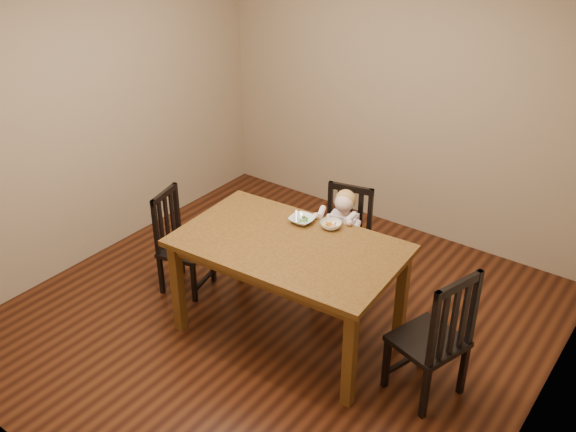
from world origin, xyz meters
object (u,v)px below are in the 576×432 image
Objects in this scene: dining_table at (289,254)px; bowl_peas at (302,220)px; chair_left at (180,243)px; chair_child at (344,243)px; bowl_veg at (331,225)px; chair_right at (435,338)px; toddler at (343,233)px.

bowl_peas is at bearing 107.45° from dining_table.
chair_left is at bearing -178.87° from dining_table.
chair_child reaches higher than chair_left.
chair_child is (0.02, 0.77, -0.28)m from dining_table.
chair_child is 0.58m from bowl_veg.
chair_right reaches higher than dining_table.
dining_table is 3.38× the size of toddler.
chair_left is at bearing 108.67° from chair_right.
bowl_veg is at bearing 92.67° from chair_child.
chair_left is 1.79× the size of toddler.
dining_table is 0.41m from bowl_veg.
toddler is at bearing 105.88° from bowl_veg.
chair_child is at bearing 105.53° from bowl_veg.
chair_left is at bearing 21.87° from chair_child.
bowl_veg is (1.25, 0.39, 0.42)m from chair_left.
chair_child reaches higher than toddler.
toddler is (-1.15, 0.69, 0.09)m from chair_right.
dining_table is 9.19× the size of bowl_peas.
toddler reaches higher than dining_table.
bowl_veg is (0.11, -0.40, 0.40)m from chair_child.
chair_right is 1.35m from toddler.
chair_right is (1.16, -0.73, 0.04)m from chair_child.
dining_table is at bearing 74.96° from toddler.
chair_child is 0.14m from toddler.
bowl_veg is at bearing 93.29° from chair_left.
chair_child reaches higher than bowl_veg.
chair_child is 1.87× the size of toddler.
chair_left reaches higher than toddler.
chair_right is at bearing -12.06° from bowl_peas.
bowl_peas is at bearing 93.71° from chair_left.
dining_table is 1.67× the size of chair_right.
toddler is at bearing 73.22° from bowl_peas.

